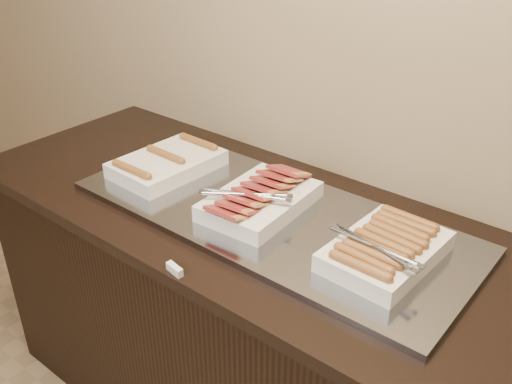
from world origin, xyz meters
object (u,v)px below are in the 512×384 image
warming_tray (270,215)px  dish_right (385,249)px  counter (265,332)px  dish_center (259,199)px  dish_left (167,163)px

warming_tray → dish_right: (0.37, -0.00, 0.04)m
counter → warming_tray: 0.46m
dish_center → dish_right: (0.41, -0.00, 0.00)m
dish_center → dish_right: bearing=-3.5°
counter → dish_left: size_ratio=5.79×
counter → dish_right: bearing=-0.7°
counter → dish_center: size_ratio=5.66×
counter → warming_tray: warming_tray is taller
counter → dish_right: 0.63m
dish_center → dish_right: size_ratio=1.07×
counter → dish_left: dish_left is taller
counter → dish_left: bearing=-180.0°
dish_left → dish_center: dish_center is taller
counter → dish_right: size_ratio=6.05×
warming_tray → dish_right: dish_right is taller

